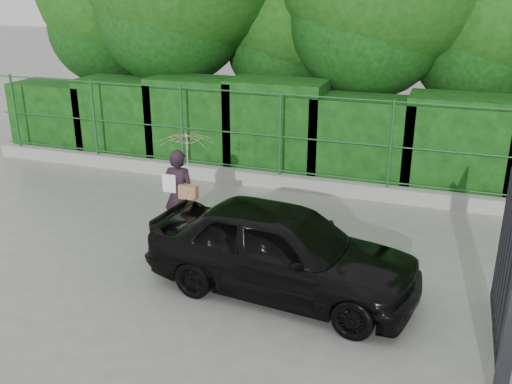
% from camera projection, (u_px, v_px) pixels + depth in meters
% --- Properties ---
extents(ground, '(80.00, 80.00, 0.00)m').
position_uv_depth(ground, '(166.00, 281.00, 8.58)').
color(ground, gray).
extents(kerb, '(14.00, 0.25, 0.30)m').
position_uv_depth(kerb, '(262.00, 179.00, 12.51)').
color(kerb, '#9E9E99').
rests_on(kerb, ground).
extents(fence, '(14.13, 0.06, 1.80)m').
position_uv_depth(fence, '(272.00, 134.00, 12.07)').
color(fence, '#1D5125').
rests_on(fence, kerb).
extents(hedge, '(14.20, 1.20, 2.16)m').
position_uv_depth(hedge, '(280.00, 131.00, 13.06)').
color(hedge, black).
rests_on(hedge, ground).
extents(gate, '(0.22, 2.33, 2.36)m').
position_uv_depth(gate, '(512.00, 286.00, 6.10)').
color(gate, black).
rests_on(gate, ground).
extents(woman, '(0.91, 0.93, 1.87)m').
position_uv_depth(woman, '(184.00, 170.00, 9.68)').
color(woman, black).
rests_on(woman, ground).
extents(car, '(4.07, 2.00, 1.34)m').
position_uv_depth(car, '(282.00, 249.00, 8.09)').
color(car, black).
rests_on(car, ground).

